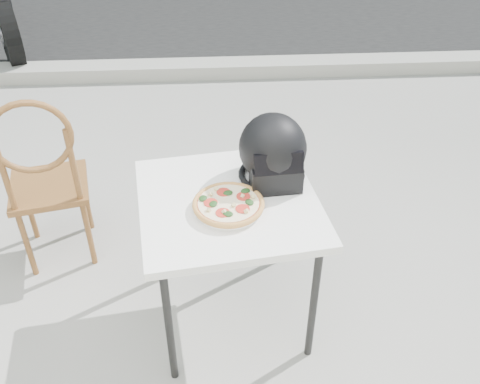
{
  "coord_description": "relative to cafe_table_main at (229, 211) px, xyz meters",
  "views": [
    {
      "loc": [
        0.43,
        -1.61,
        2.06
      ],
      "look_at": [
        0.54,
        0.15,
        0.76
      ],
      "focal_mm": 40.0,
      "sensor_mm": 36.0,
      "label": 1
    }
  ],
  "objects": [
    {
      "name": "ground",
      "position": [
        -0.49,
        -0.17,
        -0.64
      ],
      "size": [
        80.0,
        80.0,
        0.0
      ],
      "primitive_type": "plane",
      "color": "gray",
      "rests_on": "ground"
    },
    {
      "name": "pizza",
      "position": [
        -0.0,
        -0.07,
        0.09
      ],
      "size": [
        0.38,
        0.38,
        0.04
      ],
      "rotation": [
        0.0,
        0.0,
        0.34
      ],
      "color": "tan",
      "rests_on": "plate"
    },
    {
      "name": "cafe_table_main",
      "position": [
        0.0,
        0.0,
        0.0
      ],
      "size": [
        0.84,
        0.84,
        0.71
      ],
      "rotation": [
        0.0,
        0.0,
        0.14
      ],
      "color": "white",
      "rests_on": "ground"
    },
    {
      "name": "helmet",
      "position": [
        0.2,
        0.14,
        0.2
      ],
      "size": [
        0.32,
        0.33,
        0.3
      ],
      "rotation": [
        0.0,
        0.0,
        0.08
      ],
      "color": "black",
      "rests_on": "cafe_table_main"
    },
    {
      "name": "cafe_chair_main",
      "position": [
        -0.9,
        0.45,
        -0.08
      ],
      "size": [
        0.46,
        0.46,
        1.01
      ],
      "rotation": [
        0.0,
        0.0,
        3.36
      ],
      "color": "brown",
      "rests_on": "ground"
    },
    {
      "name": "curb",
      "position": [
        -0.49,
        2.83,
        -0.58
      ],
      "size": [
        30.0,
        0.25,
        0.12
      ],
      "primitive_type": "cube",
      "color": "gray",
      "rests_on": "ground"
    },
    {
      "name": "plate",
      "position": [
        -0.0,
        -0.07,
        0.07
      ],
      "size": [
        0.37,
        0.37,
        0.02
      ],
      "rotation": [
        0.0,
        0.0,
        -0.42
      ],
      "color": "white",
      "rests_on": "cafe_table_main"
    }
  ]
}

